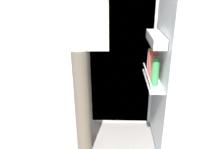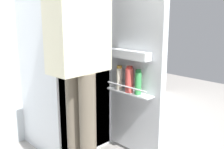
% 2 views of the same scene
% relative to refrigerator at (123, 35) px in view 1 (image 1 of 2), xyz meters
% --- Properties ---
extents(ground_plane, '(6.72, 6.72, 0.00)m').
position_rel_refrigerator_xyz_m(ground_plane, '(-0.02, -0.53, -0.83)').
color(ground_plane, gray).
extents(refrigerator, '(0.65, 1.23, 1.66)m').
position_rel_refrigerator_xyz_m(refrigerator, '(0.00, 0.00, 0.00)').
color(refrigerator, silver).
rests_on(refrigerator, ground_plane).
extents(person, '(0.57, 0.74, 1.74)m').
position_rel_refrigerator_xyz_m(person, '(-0.31, -0.59, 0.22)').
color(person, '#665B4C').
rests_on(person, ground_plane).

